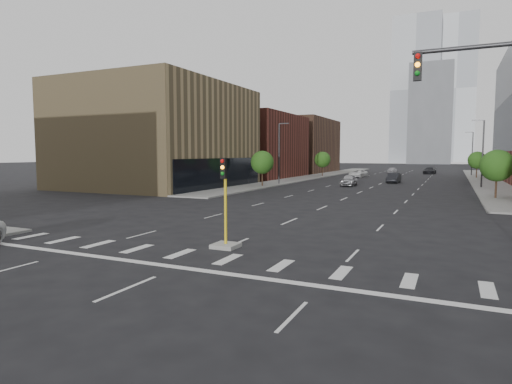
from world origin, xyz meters
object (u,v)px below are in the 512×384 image
Objects in this scene: car_mid_right at (394,178)px; car_distant at (392,170)px; median_traffic_signal at (225,228)px; car_deep_right at (430,171)px; car_near_left at (349,180)px; car_far_left at (358,173)px.

car_mid_right is 1.18× the size of car_distant.
median_traffic_signal reaches higher than car_distant.
car_deep_right is (3.68, 34.22, -0.01)m from car_mid_right.
car_distant is (-8.25, 0.49, -0.08)m from car_deep_right.
car_near_left is at bearing -93.04° from car_deep_right.
median_traffic_signal is at bearing -85.22° from car_deep_right.
car_far_left reaches higher than car_distant.
car_near_left is 23.46m from car_far_left.
car_deep_right is 1.32× the size of car_distant.
car_far_left is (-3.36, 23.21, -0.08)m from car_near_left.
car_near_left is 43.97m from car_distant.
car_deep_right reaches higher than car_far_left.
median_traffic_signal is 66.34m from car_far_left.
car_near_left is at bearing -82.95° from car_distant.
car_far_left is (-8.38, 13.96, -0.06)m from car_mid_right.
car_deep_right is at bearing 85.79° from car_mid_right.
car_distant is at bearing 99.42° from car_mid_right.
car_deep_right is at bearing 4.22° from car_distant.
car_distant is at bearing 87.03° from car_near_left.
car_far_left is at bearing 122.90° from car_mid_right.
car_far_left is 0.98× the size of car_deep_right.
car_near_left is 0.90× the size of car_far_left.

